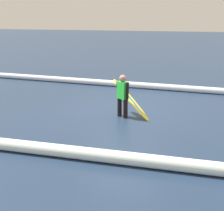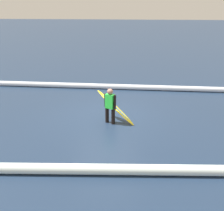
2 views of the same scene
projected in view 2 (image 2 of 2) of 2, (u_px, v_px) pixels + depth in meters
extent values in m
plane|color=#1D2E48|center=(106.00, 115.00, 11.58)|extent=(142.75, 142.75, 0.00)
cylinder|color=black|center=(107.00, 115.00, 10.79)|extent=(0.14, 0.14, 0.60)
cylinder|color=black|center=(113.00, 116.00, 10.64)|extent=(0.14, 0.14, 0.60)
cube|color=#2DD83F|center=(110.00, 101.00, 10.52)|extent=(0.39, 0.34, 0.54)
sphere|color=tan|center=(110.00, 92.00, 10.39)|extent=(0.22, 0.22, 0.22)
cylinder|color=black|center=(105.00, 100.00, 10.63)|extent=(0.09, 0.19, 0.54)
cylinder|color=black|center=(115.00, 102.00, 10.40)|extent=(0.09, 0.14, 0.54)
ellipsoid|color=yellow|center=(115.00, 107.00, 10.90)|extent=(1.61, 1.11, 1.10)
ellipsoid|color=blue|center=(115.00, 107.00, 10.90)|extent=(1.24, 0.80, 0.89)
cylinder|color=white|center=(76.00, 85.00, 15.23)|extent=(21.36, 0.46, 0.27)
cylinder|color=white|center=(60.00, 169.00, 7.55)|extent=(22.98, 2.04, 0.29)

